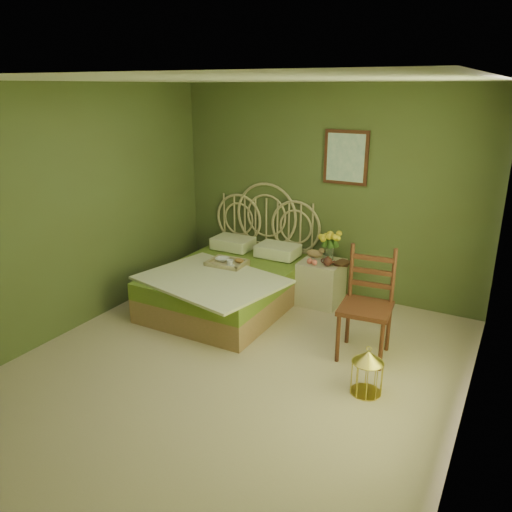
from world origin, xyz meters
The scene contains 14 objects.
floor centered at (0.00, 0.00, 0.00)m, with size 4.50×4.50×0.00m, color tan.
ceiling centered at (0.00, 0.00, 2.60)m, with size 4.50×4.50×0.00m, color silver.
wall_back centered at (0.00, 2.25, 1.30)m, with size 4.00×4.00×0.00m, color #4D5E31.
wall_left centered at (-2.00, 0.00, 1.30)m, with size 4.50×4.50×0.00m, color #4D5E31.
wall_right centered at (2.00, 0.00, 1.30)m, with size 4.50×4.50×0.00m, color #4D5E31.
wall_art centered at (0.24, 2.22, 1.75)m, with size 0.54×0.04×0.64m.
bed centered at (-0.82, 1.29, 0.30)m, with size 1.71×2.17×1.34m.
nightstand centered at (0.14, 1.86, 0.35)m, with size 0.49×0.49×0.97m.
chair centered at (0.99, 0.93, 0.60)m, with size 0.53×0.53×1.09m.
birdcage centered at (1.21, 0.23, 0.20)m, with size 0.27×0.27×0.41m.
book_lower centered at (0.32, 1.86, 0.55)m, with size 0.16×0.22×0.02m, color #381E0F.
book_upper centered at (0.32, 1.86, 0.57)m, with size 0.16×0.22×0.02m, color #472819.
cereal_bowl centered at (-0.96, 1.33, 0.54)m, with size 0.16×0.16×0.04m, color white.
coffee_cup centered at (-0.78, 1.22, 0.56)m, with size 0.08×0.08×0.08m, color white.
Camera 1 is at (2.18, -3.53, 2.56)m, focal length 35.00 mm.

